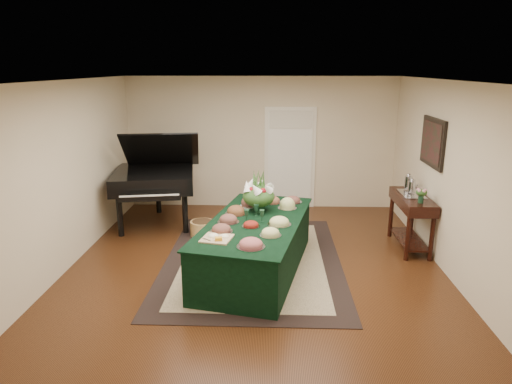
{
  "coord_description": "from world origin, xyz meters",
  "views": [
    {
      "loc": [
        0.25,
        -6.33,
        2.88
      ],
      "look_at": [
        0.0,
        0.3,
        1.05
      ],
      "focal_mm": 32.0,
      "sensor_mm": 36.0,
      "label": 1
    }
  ],
  "objects_px": {
    "buffet_table": "(256,245)",
    "floral_centerpiece": "(259,192)",
    "grand_piano": "(154,178)",
    "mahogany_sideboard": "(412,208)"
  },
  "relations": [
    {
      "from": "grand_piano",
      "to": "mahogany_sideboard",
      "type": "xyz_separation_m",
      "value": [
        4.44,
        -1.03,
        -0.2
      ]
    },
    {
      "from": "buffet_table",
      "to": "mahogany_sideboard",
      "type": "bearing_deg",
      "value": 21.16
    },
    {
      "from": "grand_piano",
      "to": "floral_centerpiece",
      "type": "bearing_deg",
      "value": -38.02
    },
    {
      "from": "buffet_table",
      "to": "floral_centerpiece",
      "type": "xyz_separation_m",
      "value": [
        0.03,
        0.44,
        0.68
      ]
    },
    {
      "from": "buffet_table",
      "to": "grand_piano",
      "type": "bearing_deg",
      "value": 134.44
    },
    {
      "from": "buffet_table",
      "to": "floral_centerpiece",
      "type": "bearing_deg",
      "value": 86.37
    },
    {
      "from": "buffet_table",
      "to": "floral_centerpiece",
      "type": "distance_m",
      "value": 0.81
    },
    {
      "from": "buffet_table",
      "to": "grand_piano",
      "type": "relative_size",
      "value": 1.48
    },
    {
      "from": "floral_centerpiece",
      "to": "mahogany_sideboard",
      "type": "xyz_separation_m",
      "value": [
        2.45,
        0.52,
        -0.38
      ]
    },
    {
      "from": "buffet_table",
      "to": "mahogany_sideboard",
      "type": "relative_size",
      "value": 2.34
    }
  ]
}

